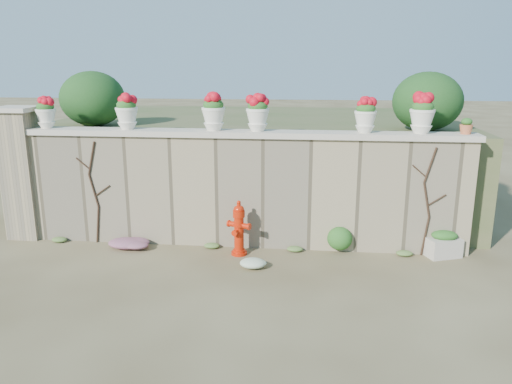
# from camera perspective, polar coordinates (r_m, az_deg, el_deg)

# --- Properties ---
(ground) EXTENTS (80.00, 80.00, 0.00)m
(ground) POSITION_cam_1_polar(r_m,az_deg,el_deg) (7.68, -3.55, -10.56)
(ground) COLOR brown
(ground) RESTS_ON ground
(stone_wall) EXTENTS (8.00, 0.40, 2.00)m
(stone_wall) POSITION_cam_1_polar(r_m,az_deg,el_deg) (9.02, -1.72, 0.06)
(stone_wall) COLOR gray
(stone_wall) RESTS_ON ground
(wall_cap) EXTENTS (8.10, 0.52, 0.10)m
(wall_cap) POSITION_cam_1_polar(r_m,az_deg,el_deg) (8.81, -1.77, 6.68)
(wall_cap) COLOR beige
(wall_cap) RESTS_ON stone_wall
(gate_pillar) EXTENTS (0.72, 0.72, 2.48)m
(gate_pillar) POSITION_cam_1_polar(r_m,az_deg,el_deg) (10.37, -25.08, 2.05)
(gate_pillar) COLOR gray
(gate_pillar) RESTS_ON ground
(raised_fill) EXTENTS (9.00, 6.00, 2.00)m
(raised_fill) POSITION_cam_1_polar(r_m,az_deg,el_deg) (12.12, 0.38, 3.81)
(raised_fill) COLOR #384C23
(raised_fill) RESTS_ON ground
(back_shrub_left) EXTENTS (1.30, 1.30, 1.10)m
(back_shrub_left) POSITION_cam_1_polar(r_m,az_deg,el_deg) (10.82, -18.16, 10.10)
(back_shrub_left) COLOR #143814
(back_shrub_left) RESTS_ON raised_fill
(back_shrub_right) EXTENTS (1.30, 1.30, 1.10)m
(back_shrub_right) POSITION_cam_1_polar(r_m,az_deg,el_deg) (10.11, 18.99, 9.77)
(back_shrub_right) COLOR #143814
(back_shrub_right) RESTS_ON raised_fill
(vine_left) EXTENTS (0.60, 0.04, 1.91)m
(vine_left) POSITION_cam_1_polar(r_m,az_deg,el_deg) (9.55, -17.99, 0.11)
(vine_left) COLOR black
(vine_left) RESTS_ON ground
(vine_right) EXTENTS (0.60, 0.04, 1.91)m
(vine_right) POSITION_cam_1_polar(r_m,az_deg,el_deg) (8.95, 19.00, -0.92)
(vine_right) COLOR black
(vine_right) RESTS_ON ground
(fire_hydrant) EXTENTS (0.42, 0.30, 0.97)m
(fire_hydrant) POSITION_cam_1_polar(r_m,az_deg,el_deg) (8.65, -1.97, -4.12)
(fire_hydrant) COLOR red
(fire_hydrant) RESTS_ON ground
(planter_box) EXTENTS (0.65, 0.51, 0.47)m
(planter_box) POSITION_cam_1_polar(r_m,az_deg,el_deg) (9.22, 20.65, -5.64)
(planter_box) COLOR beige
(planter_box) RESTS_ON ground
(green_shrub) EXTENTS (0.62, 0.56, 0.59)m
(green_shrub) POSITION_cam_1_polar(r_m,az_deg,el_deg) (8.92, 9.40, -5.06)
(green_shrub) COLOR #1E5119
(green_shrub) RESTS_ON ground
(magenta_clump) EXTENTS (0.87, 0.58, 0.23)m
(magenta_clump) POSITION_cam_1_polar(r_m,az_deg,el_deg) (9.31, -14.37, -5.62)
(magenta_clump) COLOR #B02389
(magenta_clump) RESTS_ON ground
(white_flowers) EXTENTS (0.56, 0.45, 0.20)m
(white_flowers) POSITION_cam_1_polar(r_m,az_deg,el_deg) (8.23, 0.41, -7.99)
(white_flowers) COLOR white
(white_flowers) RESTS_ON ground
(urn_pot_0) EXTENTS (0.36, 0.36, 0.56)m
(urn_pot_0) POSITION_cam_1_polar(r_m,az_deg,el_deg) (9.93, -22.90, 8.34)
(urn_pot_0) COLOR white
(urn_pot_0) RESTS_ON wall_cap
(urn_pot_1) EXTENTS (0.40, 0.40, 0.63)m
(urn_pot_1) POSITION_cam_1_polar(r_m,az_deg,el_deg) (9.28, -14.57, 8.86)
(urn_pot_1) COLOR white
(urn_pot_1) RESTS_ON wall_cap
(urn_pot_2) EXTENTS (0.41, 0.41, 0.65)m
(urn_pot_2) POSITION_cam_1_polar(r_m,az_deg,el_deg) (8.85, -4.88, 9.09)
(urn_pot_2) COLOR white
(urn_pot_2) RESTS_ON wall_cap
(urn_pot_3) EXTENTS (0.40, 0.40, 0.63)m
(urn_pot_3) POSITION_cam_1_polar(r_m,az_deg,el_deg) (8.74, 0.19, 9.01)
(urn_pot_3) COLOR white
(urn_pot_3) RESTS_ON wall_cap
(urn_pot_4) EXTENTS (0.38, 0.38, 0.59)m
(urn_pot_4) POSITION_cam_1_polar(r_m,az_deg,el_deg) (8.74, 12.40, 8.55)
(urn_pot_4) COLOR white
(urn_pot_4) RESTS_ON wall_cap
(urn_pot_5) EXTENTS (0.42, 0.42, 0.65)m
(urn_pot_5) POSITION_cam_1_polar(r_m,az_deg,el_deg) (8.88, 18.46, 8.43)
(urn_pot_5) COLOR white
(urn_pot_5) RESTS_ON wall_cap
(terracotta_pot) EXTENTS (0.22, 0.22, 0.26)m
(terracotta_pot) POSITION_cam_1_polar(r_m,az_deg,el_deg) (9.08, 22.90, 6.87)
(terracotta_pot) COLOR #BF623A
(terracotta_pot) RESTS_ON wall_cap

